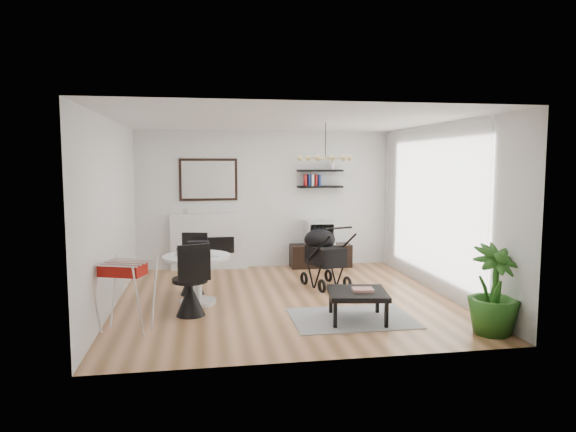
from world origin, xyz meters
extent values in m
plane|color=olive|center=(0.00, 0.00, 0.00)|extent=(5.00, 5.00, 0.00)
plane|color=white|center=(0.00, 0.00, 2.70)|extent=(5.00, 5.00, 0.00)
plane|color=white|center=(0.00, 2.50, 1.35)|extent=(5.00, 0.00, 5.00)
plane|color=white|center=(-2.50, 0.00, 1.35)|extent=(0.00, 5.00, 5.00)
plane|color=white|center=(2.50, 0.00, 1.35)|extent=(0.00, 5.00, 5.00)
cube|color=white|center=(2.40, 0.20, 1.35)|extent=(0.04, 3.60, 2.60)
cube|color=white|center=(-1.10, 2.42, 0.55)|extent=(1.50, 0.15, 1.10)
cube|color=black|center=(-1.10, 2.36, 0.48)|extent=(0.95, 0.06, 0.32)
cube|color=black|center=(-1.10, 2.48, 1.75)|extent=(1.12, 0.03, 0.82)
cube|color=white|center=(-1.10, 2.46, 1.75)|extent=(1.02, 0.01, 0.72)
cube|color=black|center=(1.09, 2.37, 1.60)|extent=(0.90, 0.25, 0.04)
cube|color=black|center=(1.09, 2.37, 1.92)|extent=(0.90, 0.25, 0.04)
cube|color=black|center=(1.09, 2.28, 0.23)|extent=(1.21, 0.42, 0.45)
cube|color=silver|center=(1.07, 2.28, 0.69)|extent=(0.55, 0.48, 0.48)
cube|color=black|center=(1.07, 2.04, 0.69)|extent=(0.47, 0.01, 0.39)
cylinder|color=white|center=(-1.31, -0.05, 0.03)|extent=(0.54, 0.54, 0.06)
cylinder|color=white|center=(-1.31, -0.05, 0.37)|extent=(0.13, 0.13, 0.63)
cylinder|color=white|center=(-1.31, -0.05, 0.71)|extent=(0.99, 0.99, 0.04)
imported|color=black|center=(-1.41, -0.12, 0.74)|extent=(0.43, 0.37, 0.03)
cube|color=black|center=(-1.30, 0.12, 0.82)|extent=(0.33, 0.22, 0.18)
cube|color=silver|center=(-1.18, -0.15, 0.73)|extent=(0.35, 0.31, 0.01)
cylinder|color=white|center=(-1.58, 0.05, 0.78)|extent=(0.06, 0.06, 0.10)
cylinder|color=black|center=(-1.40, 0.51, 0.47)|extent=(0.46, 0.46, 0.05)
cone|color=black|center=(-1.40, 0.51, 0.22)|extent=(0.37, 0.37, 0.44)
cube|color=black|center=(-1.35, 0.71, 0.73)|extent=(0.41, 0.14, 0.47)
cylinder|color=black|center=(-1.40, -0.63, 0.49)|extent=(0.48, 0.48, 0.05)
cone|color=black|center=(-1.40, -0.63, 0.23)|extent=(0.39, 0.39, 0.46)
cube|color=black|center=(-1.34, -0.84, 0.77)|extent=(0.43, 0.17, 0.49)
cube|color=maroon|center=(-2.17, -1.20, 0.79)|extent=(0.58, 0.45, 0.14)
cube|color=black|center=(0.80, 0.66, 0.53)|extent=(0.61, 0.76, 0.31)
ellipsoid|color=black|center=(0.74, 0.85, 0.77)|extent=(0.53, 0.53, 0.37)
cylinder|color=black|center=(0.92, 0.26, 1.04)|extent=(0.47, 0.17, 0.03)
torus|color=black|center=(0.48, 0.88, 0.10)|extent=(0.12, 0.24, 0.23)
torus|color=black|center=(0.94, 1.02, 0.10)|extent=(0.12, 0.24, 0.23)
torus|color=black|center=(0.66, 0.29, 0.10)|extent=(0.12, 0.24, 0.23)
torus|color=black|center=(1.12, 0.43, 0.10)|extent=(0.12, 0.24, 0.23)
cube|color=gray|center=(0.74, -1.13, 0.01)|extent=(1.61, 1.16, 0.01)
cube|color=black|center=(0.78, -1.22, 0.37)|extent=(0.86, 0.86, 0.06)
cube|color=black|center=(0.41, -1.49, 0.17)|extent=(0.04, 0.04, 0.32)
cube|color=black|center=(1.05, -1.60, 0.17)|extent=(0.04, 0.04, 0.32)
cube|color=black|center=(0.51, -0.85, 0.17)|extent=(0.04, 0.04, 0.32)
cube|color=black|center=(1.15, -0.96, 0.17)|extent=(0.04, 0.04, 0.32)
cube|color=#C74431|center=(0.85, -1.25, 0.42)|extent=(0.29, 0.24, 0.04)
imported|color=#275E1A|center=(2.25, -2.01, 0.55)|extent=(0.74, 0.74, 1.09)
camera|label=1|loc=(-1.20, -7.60, 2.09)|focal=32.00mm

